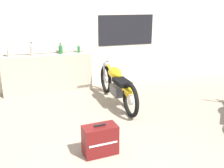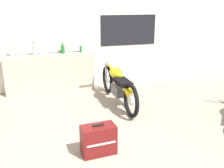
% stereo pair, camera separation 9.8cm
% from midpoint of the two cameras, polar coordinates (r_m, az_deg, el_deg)
% --- Properties ---
extents(wall_back, '(10.00, 0.07, 2.80)m').
position_cam_midpoint_polar(wall_back, '(6.03, -10.90, 11.85)').
color(wall_back, beige).
rests_on(wall_back, ground_plane).
extents(sill_counter, '(1.93, 0.28, 0.86)m').
position_cam_midpoint_polar(sill_counter, '(6.01, -12.81, 2.29)').
color(sill_counter, '#B7AD99').
rests_on(sill_counter, ground_plane).
extents(bottle_leftmost, '(0.06, 0.06, 0.28)m').
position_cam_midpoint_polar(bottle_leftmost, '(5.88, -20.69, 6.81)').
color(bottle_leftmost, '#B7B2A8').
rests_on(bottle_leftmost, sill_counter).
extents(bottle_left_center, '(0.07, 0.07, 0.29)m').
position_cam_midpoint_polar(bottle_left_center, '(5.84, -16.13, 7.23)').
color(bottle_left_center, '#B7B2A8').
rests_on(bottle_left_center, sill_counter).
extents(bottle_center, '(0.09, 0.09, 0.24)m').
position_cam_midpoint_polar(bottle_center, '(5.94, -10.20, 7.57)').
color(bottle_center, '#23662D').
rests_on(bottle_center, sill_counter).
extents(bottle_right_center, '(0.06, 0.06, 0.20)m').
position_cam_midpoint_polar(bottle_right_center, '(6.00, -6.34, 7.66)').
color(bottle_right_center, '#23662D').
rests_on(bottle_right_center, sill_counter).
extents(motorcycle_yellow, '(0.64, 2.00, 0.80)m').
position_cam_midpoint_polar(motorcycle_yellow, '(5.19, 1.88, -0.04)').
color(motorcycle_yellow, black).
rests_on(motorcycle_yellow, ground_plane).
extents(hard_case_darkred, '(0.47, 0.28, 0.43)m').
position_cam_midpoint_polar(hard_case_darkred, '(3.57, -2.16, -12.04)').
color(hard_case_darkred, maroon).
rests_on(hard_case_darkred, ground_plane).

